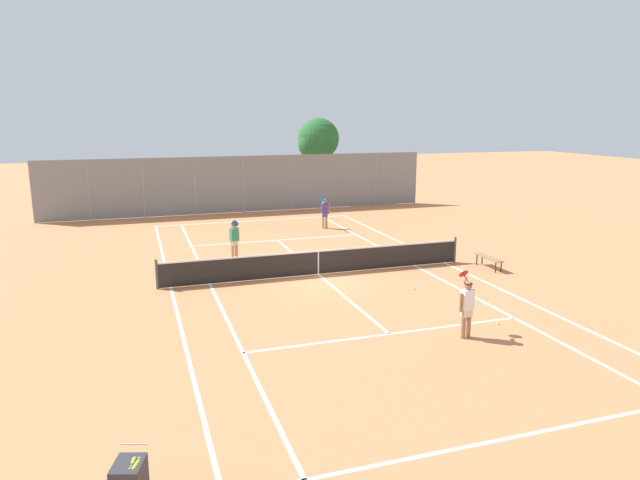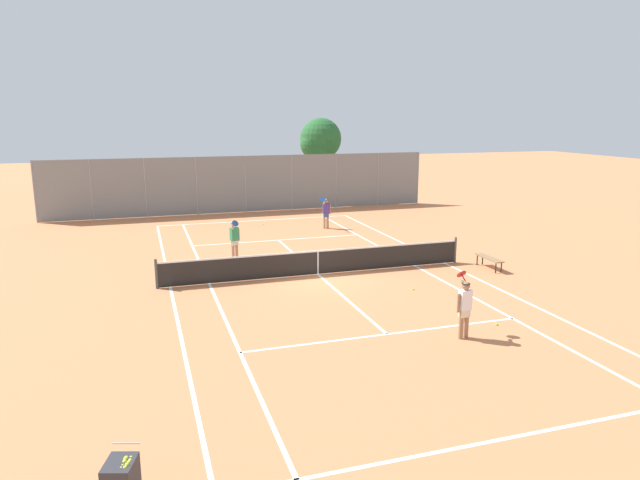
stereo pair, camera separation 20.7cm
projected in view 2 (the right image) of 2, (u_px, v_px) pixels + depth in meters
ground_plane at (318, 274)px, 21.86m from camera, size 120.00×120.00×0.00m
court_line_markings at (318, 274)px, 21.86m from camera, size 11.10×23.90×0.01m
tennis_net at (318, 262)px, 21.75m from camera, size 12.00×0.10×1.07m
ball_cart at (121, 480)px, 8.71m from camera, size 0.63×0.74×0.96m
player_near_side at (464, 306)px, 15.46m from camera, size 0.60×0.79×1.77m
player_far_left at (235, 238)px, 23.93m from camera, size 0.45×0.88×1.77m
player_far_right at (326, 211)px, 30.50m from camera, size 0.76×0.72×1.77m
loose_tennis_ball_0 at (263, 224)px, 31.73m from camera, size 0.07×0.07×0.07m
loose_tennis_ball_1 at (413, 289)px, 19.92m from camera, size 0.07×0.07×0.07m
loose_tennis_ball_2 at (497, 324)px, 16.58m from camera, size 0.07×0.07×0.07m
courtside_bench at (489, 259)px, 22.57m from camera, size 0.36×1.50×0.47m
back_fence at (245, 184)px, 35.44m from camera, size 23.96×0.08×3.53m
tree_behind_left at (319, 141)px, 39.10m from camera, size 2.91×2.84×5.78m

